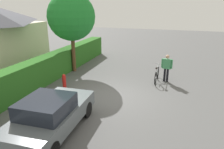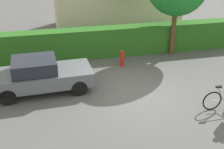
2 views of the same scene
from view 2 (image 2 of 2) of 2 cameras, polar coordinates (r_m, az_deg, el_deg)
ground_plane at (r=11.93m, az=4.85°, el=-3.79°), size 60.00×60.00×0.00m
hedge_row at (r=15.58m, az=-0.05°, el=6.48°), size 17.59×0.90×1.52m
parked_car_near at (r=12.15m, az=-13.73°, el=-0.05°), size 4.06×1.91×1.42m
fire_hydrant at (r=14.31m, az=2.00°, el=3.23°), size 0.20×0.20×0.81m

